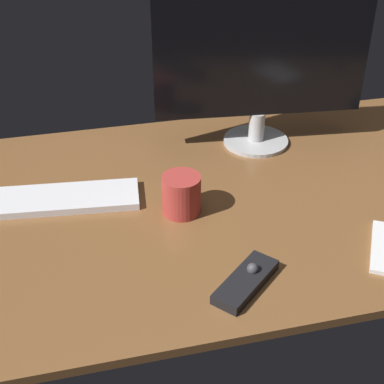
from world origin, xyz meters
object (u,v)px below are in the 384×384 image
at_px(media_remote, 246,281).
at_px(coffee_mug, 181,195).
at_px(keyboard, 54,199).
at_px(monitor, 262,53).

distance_m(media_remote, coffee_mug, 0.28).
xyz_separation_m(keyboard, media_remote, (0.35, -0.37, 0.00)).
bearing_deg(media_remote, coffee_mug, 62.75).
xyz_separation_m(monitor, coffee_mug, (-0.27, -0.27, -0.21)).
bearing_deg(monitor, keyboard, -157.21).
relative_size(keyboard, media_remote, 2.47).
height_order(monitor, media_remote, monitor).
bearing_deg(keyboard, media_remote, -40.67).
bearing_deg(coffee_mug, keyboard, 159.75).
height_order(keyboard, media_remote, media_remote).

